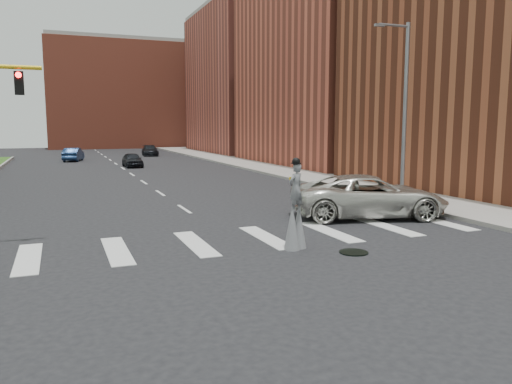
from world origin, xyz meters
name	(u,v)px	position (x,y,z in m)	size (l,w,h in m)	color
ground_plane	(242,247)	(0.00, 0.00, 0.00)	(160.00, 160.00, 0.00)	black
sidewalk_right	(278,169)	(12.50, 25.00, 0.09)	(5.00, 90.00, 0.18)	gray
manhole	(354,252)	(3.00, -2.00, 0.02)	(0.90, 0.90, 0.04)	black
building_mid	(344,45)	(22.00, 30.00, 12.00)	(16.00, 22.00, 24.00)	#B24E38
building_far	(257,83)	(22.00, 54.00, 10.00)	(16.00, 22.00, 20.00)	#AD4F40
building_backdrop	(124,97)	(6.00, 78.00, 9.00)	(26.00, 14.00, 18.00)	#B24E38
streetlight	(403,106)	(10.90, 6.00, 4.90)	(2.05, 0.20, 9.00)	slate
stilt_performer	(296,214)	(1.54, -0.84, 1.13)	(0.81, 0.65, 2.95)	#312213
suv_crossing	(369,196)	(6.95, 3.00, 0.92)	(3.05, 6.62, 1.84)	beige
car_near	(132,160)	(1.05, 33.30, 0.68)	(1.60, 3.97, 1.35)	black
car_mid	(73,154)	(-3.93, 43.66, 0.73)	(1.55, 4.45, 1.47)	navy
car_far	(150,151)	(5.60, 50.27, 0.68)	(1.90, 4.67, 1.35)	black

